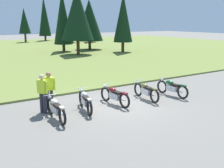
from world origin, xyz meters
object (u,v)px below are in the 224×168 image
at_px(motorcycle_cream, 56,109).
at_px(rider_in_hivis_vest, 42,91).
at_px(motorcycle_british_green, 172,88).
at_px(rider_with_back_turned, 49,88).
at_px(motorcycle_olive, 146,91).
at_px(motorcycle_silver, 85,101).
at_px(motorcycle_maroon, 114,95).

relative_size(motorcycle_cream, rider_in_hivis_vest, 1.26).
height_order(motorcycle_british_green, rider_with_back_turned, rider_with_back_turned).
bearing_deg(motorcycle_british_green, rider_in_hivis_vest, 171.87).
bearing_deg(motorcycle_olive, motorcycle_silver, 178.55).
height_order(motorcycle_cream, rider_in_hivis_vest, rider_in_hivis_vest).
height_order(motorcycle_silver, motorcycle_olive, same).
xyz_separation_m(motorcycle_olive, rider_in_hivis_vest, (-4.96, 0.71, 0.51)).
distance_m(motorcycle_cream, rider_with_back_turned, 1.44).
distance_m(motorcycle_cream, motorcycle_olive, 4.78).
xyz_separation_m(motorcycle_silver, motorcycle_olive, (3.30, -0.08, 0.00)).
bearing_deg(motorcycle_cream, motorcycle_british_green, 0.46).
bearing_deg(motorcycle_cream, motorcycle_maroon, 7.62).
height_order(motorcycle_olive, rider_in_hivis_vest, rider_in_hivis_vest).
distance_m(rider_in_hivis_vest, rider_with_back_turned, 0.54).
xyz_separation_m(rider_in_hivis_vest, rider_with_back_turned, (0.41, 0.35, 0.00)).
distance_m(motorcycle_cream, motorcycle_silver, 1.51).
bearing_deg(motorcycle_british_green, rider_with_back_turned, 168.13).
height_order(motorcycle_maroon, motorcycle_olive, same).
height_order(rider_in_hivis_vest, rider_with_back_turned, same).
relative_size(motorcycle_cream, motorcycle_british_green, 1.00).
bearing_deg(motorcycle_british_green, motorcycle_maroon, 173.96).
height_order(motorcycle_olive, rider_with_back_turned, rider_with_back_turned).
xyz_separation_m(motorcycle_british_green, rider_with_back_turned, (-6.09, 1.28, 0.51)).
distance_m(motorcycle_silver, rider_in_hivis_vest, 1.84).
relative_size(motorcycle_maroon, motorcycle_british_green, 1.00).
distance_m(motorcycle_maroon, rider_with_back_turned, 2.98).
xyz_separation_m(motorcycle_british_green, rider_in_hivis_vest, (-6.50, 0.93, 0.51)).
bearing_deg(rider_in_hivis_vest, motorcycle_cream, -79.22).
distance_m(motorcycle_olive, rider_with_back_turned, 4.70).
bearing_deg(motorcycle_olive, rider_with_back_turned, 166.88).
bearing_deg(rider_with_back_turned, rider_in_hivis_vest, -139.07).
bearing_deg(motorcycle_maroon, motorcycle_cream, -172.38).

